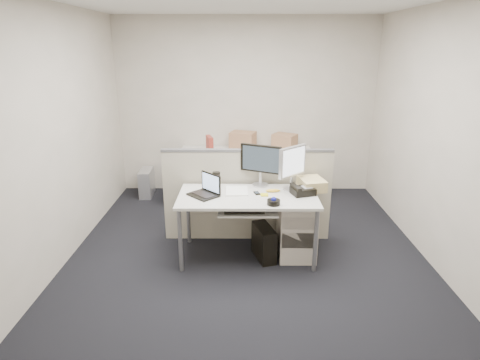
{
  "coord_description": "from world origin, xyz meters",
  "views": [
    {
      "loc": [
        -0.06,
        -4.05,
        2.27
      ],
      "look_at": [
        -0.08,
        0.15,
        0.85
      ],
      "focal_mm": 30.0,
      "sensor_mm": 36.0,
      "label": 1
    }
  ],
  "objects_px": {
    "desk": "(248,201)",
    "laptop": "(203,186)",
    "desk_phone": "(303,191)",
    "monitor_main": "(261,166)"
  },
  "relations": [
    {
      "from": "desk",
      "to": "monitor_main",
      "type": "relative_size",
      "value": 3.12
    },
    {
      "from": "desk",
      "to": "desk_phone",
      "type": "distance_m",
      "value": 0.61
    },
    {
      "from": "laptop",
      "to": "desk_phone",
      "type": "distance_m",
      "value": 1.08
    },
    {
      "from": "desk_phone",
      "to": "monitor_main",
      "type": "bearing_deg",
      "value": 130.95
    },
    {
      "from": "monitor_main",
      "to": "desk_phone",
      "type": "xyz_separation_m",
      "value": [
        0.45,
        -0.28,
        -0.2
      ]
    },
    {
      "from": "laptop",
      "to": "desk_phone",
      "type": "bearing_deg",
      "value": 48.81
    },
    {
      "from": "monitor_main",
      "to": "desk_phone",
      "type": "bearing_deg",
      "value": -8.17
    },
    {
      "from": "desk",
      "to": "laptop",
      "type": "bearing_deg",
      "value": -177.62
    },
    {
      "from": "desk",
      "to": "monitor_main",
      "type": "xyz_separation_m",
      "value": [
        0.15,
        0.32,
        0.31
      ]
    },
    {
      "from": "desk",
      "to": "desk_phone",
      "type": "relative_size",
      "value": 6.32
    }
  ]
}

